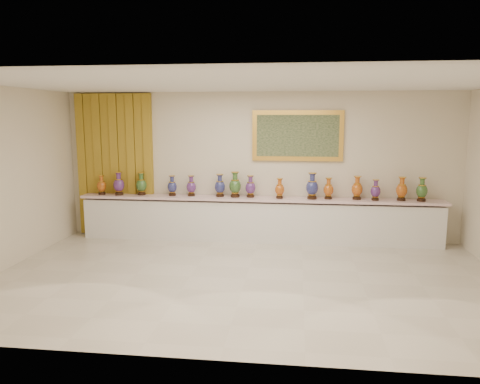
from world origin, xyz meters
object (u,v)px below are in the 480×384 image
object	(u,v)px
vase_0	(102,186)
vase_2	(141,185)
counter	(258,220)
vase_1	(119,185)

from	to	relation	value
vase_0	vase_2	size ratio (longest dim) A/B	0.87
vase_0	counter	bearing A→B (deg)	0.67
counter	vase_1	world-z (taller)	vase_1
counter	vase_1	xyz separation A→B (m)	(-2.89, -0.05, 0.68)
vase_1	vase_2	xyz separation A→B (m)	(0.46, 0.06, -0.01)
counter	vase_2	xyz separation A→B (m)	(-2.43, 0.01, 0.67)
vase_1	vase_2	world-z (taller)	vase_1
counter	vase_0	size ratio (longest dim) A/B	17.92
vase_1	vase_0	bearing A→B (deg)	178.06
counter	vase_0	bearing A→B (deg)	-179.33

